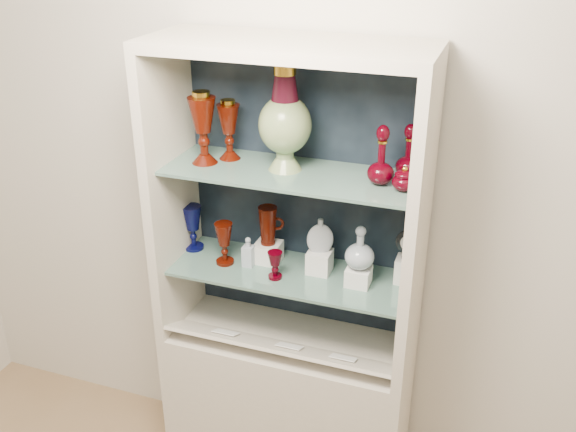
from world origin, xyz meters
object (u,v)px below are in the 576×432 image
(pedestal_lamp_left, at_px, (203,128))
(ruby_decanter_b, at_px, (409,149))
(ruby_goblet_tall, at_px, (224,243))
(flat_flask, at_px, (320,235))
(enamel_urn, at_px, (285,117))
(lidded_bowl, at_px, (404,178))
(ruby_decanter_a, at_px, (382,152))
(pedestal_lamp_right, at_px, (229,130))
(clear_square_bottle, at_px, (248,252))
(cameo_medallion, at_px, (409,245))
(cobalt_goblet, at_px, (193,228))
(clear_round_decanter, at_px, (360,249))
(ruby_goblet_small, at_px, (275,265))
(ruby_pitcher, at_px, (268,225))

(pedestal_lamp_left, distance_m, ruby_decanter_b, 0.75)
(ruby_goblet_tall, xyz_separation_m, flat_flask, (0.38, 0.06, 0.07))
(enamel_urn, height_order, lidded_bowl, enamel_urn)
(pedestal_lamp_left, xyz_separation_m, ruby_decanter_a, (0.66, 0.01, -0.02))
(pedestal_lamp_right, bearing_deg, clear_square_bottle, -34.98)
(enamel_urn, distance_m, ruby_goblet_tall, 0.58)
(lidded_bowl, relative_size, cameo_medallion, 0.75)
(cobalt_goblet, relative_size, clear_square_bottle, 1.54)
(pedestal_lamp_left, relative_size, ruby_goblet_tall, 1.55)
(enamel_urn, xyz_separation_m, flat_flask, (0.13, 0.02, -0.46))
(ruby_decanter_b, xyz_separation_m, flat_flask, (-0.30, -0.06, -0.36))
(cobalt_goblet, relative_size, cameo_medallion, 1.62)
(ruby_goblet_tall, bearing_deg, lidded_bowl, -1.32)
(clear_round_decanter, height_order, cameo_medallion, clear_round_decanter)
(clear_square_bottle, bearing_deg, clear_round_decanter, 0.88)
(pedestal_lamp_right, bearing_deg, lidded_bowl, -7.65)
(clear_round_decanter, bearing_deg, enamel_urn, 176.10)
(pedestal_lamp_right, bearing_deg, ruby_decanter_b, 3.35)
(ruby_decanter_b, height_order, ruby_goblet_tall, ruby_decanter_b)
(ruby_goblet_small, xyz_separation_m, flat_flask, (0.15, 0.10, 0.10))
(lidded_bowl, bearing_deg, ruby_decanter_b, 94.34)
(flat_flask, bearing_deg, cobalt_goblet, 158.32)
(lidded_bowl, distance_m, ruby_goblet_small, 0.61)
(ruby_decanter_a, bearing_deg, ruby_goblet_small, -171.11)
(flat_flask, bearing_deg, ruby_goblet_tall, 168.30)
(pedestal_lamp_left, distance_m, cameo_medallion, 0.87)
(cobalt_goblet, distance_m, flat_flask, 0.55)
(flat_flask, bearing_deg, ruby_decanter_a, -31.85)
(ruby_goblet_tall, bearing_deg, pedestal_lamp_left, 177.00)
(enamel_urn, relative_size, ruby_decanter_a, 1.65)
(ruby_decanter_b, bearing_deg, ruby_decanter_a, -127.39)
(pedestal_lamp_left, xyz_separation_m, cobalt_goblet, (-0.11, 0.07, -0.46))
(ruby_pitcher, bearing_deg, ruby_decanter_b, -14.83)
(ruby_decanter_b, xyz_separation_m, clear_round_decanter, (-0.13, -0.10, -0.37))
(ruby_goblet_tall, height_order, clear_square_bottle, ruby_goblet_tall)
(clear_round_decanter, relative_size, cameo_medallion, 1.39)
(pedestal_lamp_left, height_order, lidded_bowl, pedestal_lamp_left)
(lidded_bowl, relative_size, flat_flask, 0.63)
(cobalt_goblet, distance_m, ruby_pitcher, 0.34)
(enamel_urn, relative_size, ruby_goblet_small, 3.49)
(enamel_urn, xyz_separation_m, cobalt_goblet, (-0.42, 0.03, -0.52))
(cameo_medallion, bearing_deg, pedestal_lamp_left, -160.81)
(ruby_goblet_tall, relative_size, cameo_medallion, 1.48)
(ruby_decanter_a, height_order, ruby_goblet_tall, ruby_decanter_a)
(pedestal_lamp_left, distance_m, enamel_urn, 0.32)
(enamel_urn, height_order, clear_square_bottle, enamel_urn)
(cobalt_goblet, height_order, ruby_goblet_small, cobalt_goblet)
(ruby_decanter_b, xyz_separation_m, cameo_medallion, (0.03, -0.02, -0.36))
(ruby_decanter_a, bearing_deg, clear_square_bottle, -179.62)
(ruby_decanter_b, bearing_deg, lidded_bowl, -85.66)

